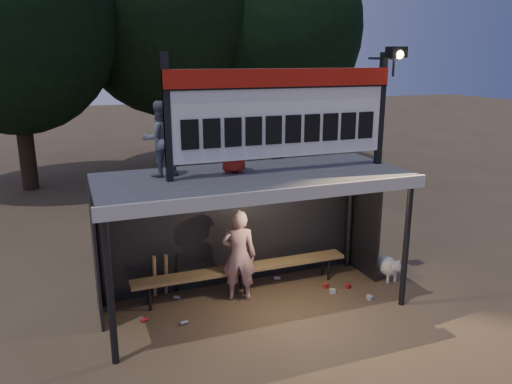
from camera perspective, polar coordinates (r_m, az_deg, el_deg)
ground at (r=8.84m, az=-0.30°, el=-12.74°), size 80.00×80.00×0.00m
player at (r=8.71m, az=-1.97°, el=-7.25°), size 0.70×0.59×1.64m
child_a at (r=7.93m, az=-10.98°, el=5.97°), size 0.64×0.53×1.18m
child_b at (r=8.06m, az=-2.62°, el=5.83°), size 0.54×0.39×1.03m
dugout_shelter at (r=8.37m, az=-0.90°, el=-0.74°), size 5.10×2.08×2.32m
scoreboard_assembly at (r=8.06m, az=3.46°, el=9.34°), size 4.10×0.27×1.99m
bench at (r=9.12m, az=-1.53°, el=-8.82°), size 4.00×0.35×0.48m
tree_left at (r=17.42m, az=-26.33°, el=18.18°), size 6.46×6.46×9.27m
tree_right at (r=19.46m, az=2.76°, el=18.20°), size 6.08×6.08×8.72m
dog at (r=9.98m, az=14.81°, el=-8.13°), size 0.36×0.81×0.49m
bats at (r=9.05m, az=-10.26°, el=-9.28°), size 0.48×0.33×0.84m
litter at (r=9.05m, az=2.27°, el=-11.80°), size 3.94×1.44×0.08m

